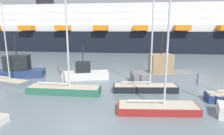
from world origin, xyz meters
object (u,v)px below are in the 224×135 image
at_px(sailboat_5, 64,87).
at_px(fishing_boat_1, 162,73).
at_px(fishing_boat_3, 16,69).
at_px(cruise_ship, 105,30).
at_px(sailboat_3, 158,106).
at_px(sailboat_0, 145,86).
at_px(fishing_boat_0, 85,73).
at_px(sailboat_2, 8,81).

distance_m(sailboat_5, fishing_boat_1, 11.88).
relative_size(fishing_boat_3, cruise_ship, 0.08).
bearing_deg(sailboat_5, sailboat_3, -20.37).
bearing_deg(sailboat_0, fishing_boat_3, 160.77).
xyz_separation_m(fishing_boat_0, fishing_boat_3, (-9.60, -0.64, 0.31)).
xyz_separation_m(sailboat_2, sailboat_5, (8.06, -1.91, 0.27)).
xyz_separation_m(sailboat_0, sailboat_5, (-8.19, -2.05, 0.12)).
bearing_deg(sailboat_3, sailboat_2, 156.55).
distance_m(sailboat_2, fishing_boat_1, 18.79).
distance_m(sailboat_2, cruise_ship, 38.24).
xyz_separation_m(sailboat_5, cruise_ship, (-4.07, 39.54, 5.20)).
bearing_deg(sailboat_0, fishing_boat_1, 52.68).
bearing_deg(sailboat_0, cruise_ship, 98.93).
bearing_deg(cruise_ship, sailboat_3, -75.57).
bearing_deg(sailboat_5, sailboat_0, 10.92).
relative_size(sailboat_2, sailboat_3, 0.92).
xyz_separation_m(sailboat_3, sailboat_5, (-9.17, 2.85, 0.23)).
distance_m(sailboat_2, fishing_boat_3, 3.49).
bearing_deg(fishing_boat_3, sailboat_2, -87.01).
xyz_separation_m(sailboat_5, fishing_boat_0, (0.37, 5.78, 0.09)).
bearing_deg(cruise_ship, fishing_boat_3, -101.45).
distance_m(sailboat_5, fishing_boat_3, 10.57).
xyz_separation_m(sailboat_0, cruise_ship, (-12.25, 37.50, 5.32)).
height_order(sailboat_0, sailboat_5, sailboat_5).
relative_size(sailboat_0, fishing_boat_3, 1.49).
xyz_separation_m(sailboat_2, cruise_ship, (3.99, 37.63, 5.47)).
bearing_deg(fishing_boat_0, sailboat_3, 118.43).
height_order(sailboat_3, fishing_boat_1, sailboat_3).
xyz_separation_m(fishing_boat_3, cruise_ship, (5.17, 34.41, 4.81)).
bearing_deg(sailboat_5, sailboat_2, 163.56).
distance_m(sailboat_2, fishing_boat_0, 9.28).
bearing_deg(fishing_boat_1, fishing_boat_0, -14.68).
relative_size(sailboat_0, sailboat_3, 1.17).
bearing_deg(sailboat_2, sailboat_5, -0.90).
height_order(sailboat_5, fishing_boat_0, sailboat_5).
xyz_separation_m(sailboat_0, fishing_boat_0, (-7.81, 3.73, 0.20)).
bearing_deg(fishing_boat_3, fishing_boat_0, -13.14).
distance_m(sailboat_0, sailboat_3, 4.99).
bearing_deg(sailboat_5, fishing_boat_1, 26.95).
xyz_separation_m(sailboat_5, fishing_boat_3, (-9.23, 5.14, 0.39)).
xyz_separation_m(sailboat_2, fishing_boat_0, (8.43, 3.87, 0.35)).
bearing_deg(sailboat_5, fishing_boat_3, 147.81).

